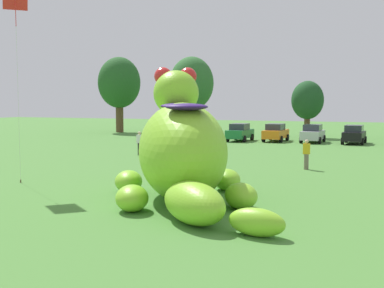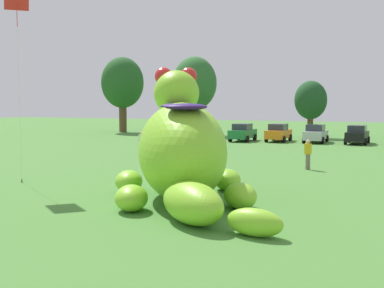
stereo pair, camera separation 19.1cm
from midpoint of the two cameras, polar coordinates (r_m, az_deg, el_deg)
name	(u,v)px [view 1 (the left image)]	position (r m, az deg, el deg)	size (l,w,h in m)	color
ground_plane	(174,194)	(20.84, -2.35, -5.78)	(160.00, 160.00, 0.00)	#4C8438
giant_inflatable_creature	(183,150)	(19.40, -1.36, -0.68)	(8.71, 8.98, 5.39)	#8CD12D
car_blue	(204,131)	(50.45, 1.27, 1.48)	(1.96, 4.11, 1.72)	#2347B7
car_green	(240,132)	(48.83, 5.40, 1.35)	(1.99, 4.13, 1.72)	#1E7238
car_orange	(276,133)	(48.89, 9.46, 1.30)	(2.03, 4.15, 1.72)	orange
car_silver	(313,133)	(48.16, 13.58, 1.18)	(1.99, 4.13, 1.72)	#B7BABF
car_black	(354,134)	(47.77, 18.00, 1.05)	(2.05, 4.16, 1.72)	black
tree_far_left	(119,83)	(63.43, -8.44, 6.92)	(5.32, 5.32, 9.44)	brown
tree_left	(192,84)	(57.80, -0.14, 6.92)	(5.09, 5.09, 9.04)	brown
tree_mid_left	(308,101)	(54.60, 13.02, 4.88)	(3.42, 3.42, 6.08)	brown
spectator_near_inflatable	(139,143)	(35.99, -6.21, 0.07)	(0.38, 0.26, 1.71)	black
spectator_mid_field	(306,155)	(28.96, 12.81, -1.19)	(0.38, 0.26, 1.71)	#726656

